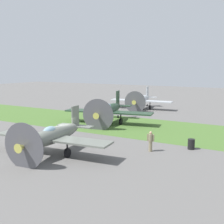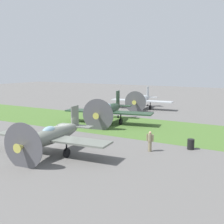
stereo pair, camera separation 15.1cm
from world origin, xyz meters
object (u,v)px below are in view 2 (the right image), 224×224
at_px(airplane_wingman, 109,110).
at_px(airplane_trail, 142,100).
at_px(fuel_drum, 191,144).
at_px(airplane_lead, 53,135).
at_px(ground_crew_chief, 150,141).

relative_size(airplane_wingman, airplane_trail, 1.07).
distance_m(airplane_wingman, fuel_drum, 13.45).
height_order(airplane_trail, fuel_drum, airplane_trail).
bearing_deg(fuel_drum, airplane_trail, -56.13).
xyz_separation_m(airplane_trail, fuel_drum, (-13.10, 19.52, -1.11)).
bearing_deg(airplane_trail, fuel_drum, 117.32).
relative_size(airplane_trail, fuel_drum, 11.69).
bearing_deg(airplane_lead, fuel_drum, -150.11).
bearing_deg(airplane_lead, ground_crew_chief, -151.74).
xyz_separation_m(airplane_wingman, airplane_trail, (1.26, -13.26, -0.11)).
distance_m(airplane_lead, airplane_wingman, 13.26).
bearing_deg(airplane_lead, airplane_wingman, -85.67).
height_order(airplane_wingman, ground_crew_chief, airplane_wingman).
bearing_deg(airplane_wingman, airplane_lead, 88.89).
height_order(airplane_wingman, airplane_trail, airplane_wingman).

